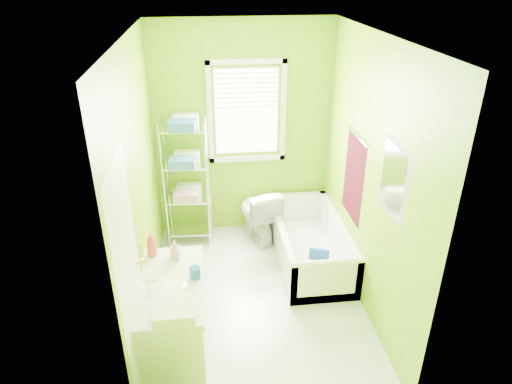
{
  "coord_description": "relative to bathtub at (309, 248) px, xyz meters",
  "views": [
    {
      "loc": [
        -0.45,
        -3.71,
        3.11
      ],
      "look_at": [
        0.02,
        0.25,
        1.1
      ],
      "focal_mm": 32.0,
      "sensor_mm": 36.0,
      "label": 1
    }
  ],
  "objects": [
    {
      "name": "toilet",
      "position": [
        -0.53,
        0.55,
        0.19
      ],
      "size": [
        0.57,
        0.78,
        0.71
      ],
      "primitive_type": "imported",
      "rotation": [
        0.0,
        0.0,
        3.41
      ],
      "color": "white",
      "rests_on": "ground"
    },
    {
      "name": "right_wall_decor",
      "position": [
        0.36,
        -0.6,
        1.16
      ],
      "size": [
        0.04,
        1.48,
        1.17
      ],
      "color": "#3E0712",
      "rests_on": "ground"
    },
    {
      "name": "bathtub",
      "position": [
        0.0,
        0.0,
        0.0
      ],
      "size": [
        0.74,
        1.59,
        0.51
      ],
      "color": "white",
      "rests_on": "ground"
    },
    {
      "name": "vanity",
      "position": [
        -1.48,
        -1.28,
        0.26
      ],
      "size": [
        0.54,
        1.04,
        1.02
      ],
      "color": "white",
      "rests_on": "ground"
    },
    {
      "name": "wire_shelf_unit",
      "position": [
        -1.35,
        0.62,
        0.8
      ],
      "size": [
        0.55,
        0.43,
        1.57
      ],
      "color": "silver",
      "rests_on": "ground"
    },
    {
      "name": "window",
      "position": [
        -0.63,
        0.84,
        1.45
      ],
      "size": [
        0.92,
        0.05,
        1.22
      ],
      "color": "white",
      "rests_on": "ground"
    },
    {
      "name": "ground",
      "position": [
        -0.68,
        -0.58,
        -0.16
      ],
      "size": [
        2.9,
        2.9,
        0.0
      ],
      "primitive_type": "plane",
      "color": "silver",
      "rests_on": "ground"
    },
    {
      "name": "room_envelope",
      "position": [
        -0.68,
        -0.58,
        1.38
      ],
      "size": [
        2.14,
        2.94,
        2.62
      ],
      "color": "#6A9C07",
      "rests_on": "ground"
    },
    {
      "name": "door",
      "position": [
        -1.72,
        -1.58,
        0.84
      ],
      "size": [
        0.09,
        0.8,
        2.0
      ],
      "color": "white",
      "rests_on": "ground"
    }
  ]
}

